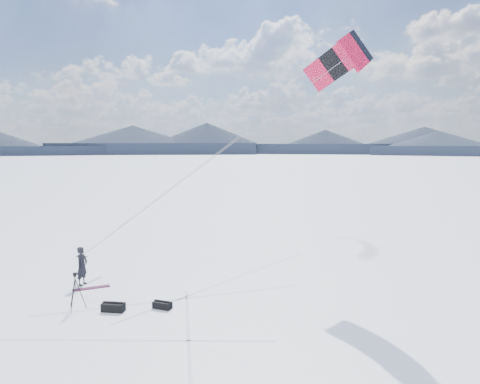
{
  "coord_description": "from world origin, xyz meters",
  "views": [
    {
      "loc": [
        7.11,
        -18.57,
        6.46
      ],
      "look_at": [
        6.35,
        2.86,
        4.29
      ],
      "focal_mm": 35.0,
      "sensor_mm": 36.0,
      "label": 1
    }
  ],
  "objects_px": {
    "snowboard": "(91,288)",
    "gear_bag_b": "(162,305)",
    "snowkiter": "(83,285)",
    "tripod": "(75,286)",
    "gear_bag_a": "(113,307)"
  },
  "relations": [
    {
      "from": "snowboard",
      "to": "gear_bag_b",
      "type": "bearing_deg",
      "value": -62.15
    },
    {
      "from": "snowkiter",
      "to": "gear_bag_b",
      "type": "height_order",
      "value": "snowkiter"
    },
    {
      "from": "snowboard",
      "to": "tripod",
      "type": "xyz_separation_m",
      "value": [
        0.35,
        -2.69,
        0.93
      ]
    },
    {
      "from": "snowboard",
      "to": "tripod",
      "type": "bearing_deg",
      "value": -111.18
    },
    {
      "from": "gear_bag_b",
      "to": "snowboard",
      "type": "bearing_deg",
      "value": 167.07
    },
    {
      "from": "snowboard",
      "to": "gear_bag_a",
      "type": "height_order",
      "value": "gear_bag_a"
    },
    {
      "from": "tripod",
      "to": "gear_bag_b",
      "type": "distance_m",
      "value": 3.48
    },
    {
      "from": "gear_bag_a",
      "to": "tripod",
      "type": "bearing_deg",
      "value": -179.12
    },
    {
      "from": "snowboard",
      "to": "gear_bag_b",
      "type": "xyz_separation_m",
      "value": [
        3.73,
        -2.47,
        0.12
      ]
    },
    {
      "from": "tripod",
      "to": "gear_bag_b",
      "type": "xyz_separation_m",
      "value": [
        3.38,
        0.21,
        -0.81
      ]
    },
    {
      "from": "snowkiter",
      "to": "gear_bag_a",
      "type": "bearing_deg",
      "value": -129.04
    },
    {
      "from": "snowkiter",
      "to": "tripod",
      "type": "distance_m",
      "value": 3.48
    },
    {
      "from": "tripod",
      "to": "gear_bag_a",
      "type": "relative_size",
      "value": 1.62
    },
    {
      "from": "snowkiter",
      "to": "gear_bag_a",
      "type": "relative_size",
      "value": 1.96
    },
    {
      "from": "snowboard",
      "to": "gear_bag_a",
      "type": "bearing_deg",
      "value": -85.13
    }
  ]
}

